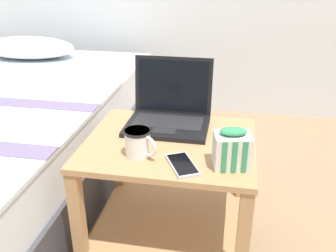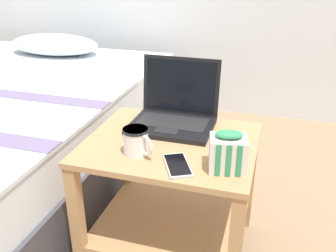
{
  "view_description": "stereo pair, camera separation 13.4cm",
  "coord_description": "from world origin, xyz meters",
  "px_view_note": "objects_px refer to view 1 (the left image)",
  "views": [
    {
      "loc": [
        0.22,
        -1.24,
        1.15
      ],
      "look_at": [
        0.0,
        -0.04,
        0.59
      ],
      "focal_mm": 40.0,
      "sensor_mm": 36.0,
      "label": 1
    },
    {
      "loc": [
        0.35,
        -1.21,
        1.15
      ],
      "look_at": [
        0.0,
        -0.04,
        0.59
      ],
      "focal_mm": 40.0,
      "sensor_mm": 36.0,
      "label": 2
    }
  ],
  "objects_px": {
    "laptop": "(169,112)",
    "mug_front_left": "(138,142)",
    "cell_phone": "(182,165)",
    "snack_bag": "(232,149)"
  },
  "relations": [
    {
      "from": "laptop",
      "to": "snack_bag",
      "type": "height_order",
      "value": "laptop"
    },
    {
      "from": "mug_front_left",
      "to": "snack_bag",
      "type": "relative_size",
      "value": 0.9
    },
    {
      "from": "laptop",
      "to": "mug_front_left",
      "type": "relative_size",
      "value": 2.65
    },
    {
      "from": "mug_front_left",
      "to": "cell_phone",
      "type": "height_order",
      "value": "mug_front_left"
    },
    {
      "from": "snack_bag",
      "to": "laptop",
      "type": "bearing_deg",
      "value": 131.26
    },
    {
      "from": "mug_front_left",
      "to": "laptop",
      "type": "bearing_deg",
      "value": 78.88
    },
    {
      "from": "cell_phone",
      "to": "mug_front_left",
      "type": "bearing_deg",
      "value": 164.4
    },
    {
      "from": "laptop",
      "to": "cell_phone",
      "type": "distance_m",
      "value": 0.35
    },
    {
      "from": "cell_phone",
      "to": "snack_bag",
      "type": "bearing_deg",
      "value": 11.25
    },
    {
      "from": "laptop",
      "to": "snack_bag",
      "type": "xyz_separation_m",
      "value": [
        0.26,
        -0.3,
        0.01
      ]
    }
  ]
}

